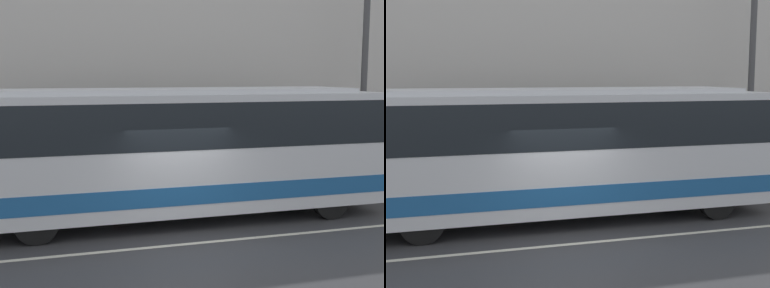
# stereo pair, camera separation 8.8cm
# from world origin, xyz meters

# --- Properties ---
(ground_plane) EXTENTS (60.00, 60.00, 0.00)m
(ground_plane) POSITION_xyz_m (0.00, 0.00, 0.00)
(ground_plane) COLOR #38383A
(sidewalk) EXTENTS (60.00, 2.32, 0.16)m
(sidewalk) POSITION_xyz_m (0.00, 5.16, 0.08)
(sidewalk) COLOR #A09E99
(sidewalk) RESTS_ON ground_plane
(building_facade) EXTENTS (60.00, 0.35, 10.28)m
(building_facade) POSITION_xyz_m (0.00, 6.46, 4.96)
(building_facade) COLOR silver
(building_facade) RESTS_ON ground_plane
(lane_stripe) EXTENTS (54.00, 0.14, 0.01)m
(lane_stripe) POSITION_xyz_m (0.00, 0.00, 0.00)
(lane_stripe) COLOR beige
(lane_stripe) RESTS_ON ground_plane
(transit_bus) EXTENTS (11.39, 2.59, 3.39)m
(transit_bus) POSITION_xyz_m (0.07, 2.09, 1.91)
(transit_bus) COLOR silver
(transit_bus) RESTS_ON ground_plane
(utility_pole_near) EXTENTS (0.21, 0.21, 7.41)m
(utility_pole_near) POSITION_xyz_m (7.60, 4.76, 3.86)
(utility_pole_near) COLOR #4C4C4F
(utility_pole_near) RESTS_ON sidewalk
(pedestrian_waiting) EXTENTS (0.36, 0.36, 1.52)m
(pedestrian_waiting) POSITION_xyz_m (-0.62, 5.60, 0.85)
(pedestrian_waiting) COLOR maroon
(pedestrian_waiting) RESTS_ON sidewalk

